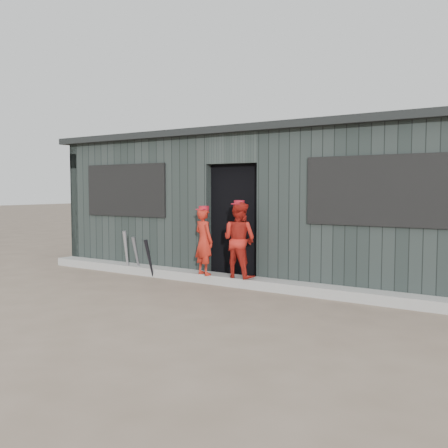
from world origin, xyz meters
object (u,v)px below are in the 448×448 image
Objects in this scene: bat_right at (149,259)px; player_red_right at (239,240)px; dugout at (272,204)px; player_red_left at (204,241)px; player_grey_back at (257,239)px; bat_left at (126,252)px; bat_mid at (136,255)px.

bat_right is 1.79m from player_red_right.
player_red_left is at bearing -99.68° from dugout.
player_grey_back reaches higher than player_red_right.
bat_mid is at bearing 39.45° from bat_left.
player_grey_back is 1.31m from dugout.
player_red_right is (2.35, 0.14, 0.35)m from bat_left.
player_grey_back is (2.20, 0.64, 0.36)m from bat_mid.
bat_left is at bearing -140.55° from bat_mid.
bat_right is (0.61, -0.06, -0.06)m from bat_left.
player_red_left is 0.94m from player_grey_back.
player_red_left is at bearing 59.25° from player_grey_back.
player_grey_back reaches higher than bat_right.
bat_left is 1.74m from player_red_left.
player_red_left is at bearing 5.98° from bat_right.
player_red_right is at bearing 3.53° from bat_left.
bat_left is at bearing 8.57° from player_red_right.
player_red_left is at bearing -2.22° from bat_mid.
bat_right is at bearing -125.97° from dugout.
player_grey_back is (-0.01, 0.61, -0.05)m from player_red_right.
bat_right is 0.58× the size of player_red_right.
player_red_right is (1.73, 0.21, 0.41)m from bat_right.
player_grey_back is 0.17× the size of dugout.
player_grey_back is at bearing -84.30° from player_red_right.
player_red_left reaches higher than bat_left.
player_red_right is (0.63, 0.09, 0.05)m from player_red_left.
bat_right is 0.63× the size of player_red_left.
bat_right is at bearing 11.81° from player_red_right.
player_red_right is at bearing -151.62° from player_red_left.
bat_right is at bearing -5.66° from bat_left.
bat_mid is at bearing 27.13° from player_grey_back.
bat_right is at bearing 26.24° from player_red_left.
bat_left reaches higher than bat_mid.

